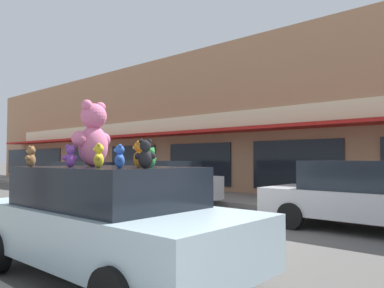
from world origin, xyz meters
name	(u,v)px	position (x,y,z in m)	size (l,w,h in m)	color
ground_plane	(208,237)	(0.00, 0.00, 0.00)	(260.00, 260.00, 0.00)	#514F4C
sidewalk_far	(322,207)	(5.91, 0.00, 0.08)	(3.28, 90.00, 0.16)	gray
storefront_row	(242,131)	(14.95, 9.26, 3.52)	(16.17, 40.22, 7.05)	tan
plush_art_car	(108,219)	(-3.02, -0.66, 0.81)	(2.11, 4.52, 1.55)	#ADC6D1
teddy_bear_giant	(93,135)	(-3.07, -0.36, 2.01)	(0.73, 0.48, 0.96)	pink
teddy_bear_brown	(31,156)	(-3.68, 0.31, 1.70)	(0.22, 0.20, 0.31)	olive
teddy_bear_yellow	(99,156)	(-3.34, -0.91, 1.70)	(0.21, 0.23, 0.32)	yellow
teddy_bear_cream	(94,158)	(-2.64, 0.28, 1.67)	(0.17, 0.19, 0.26)	beige
teddy_bear_orange	(139,154)	(-2.94, -1.24, 1.72)	(0.25, 0.23, 0.36)	orange
teddy_bear_purple	(70,156)	(-3.45, -0.38, 1.70)	(0.23, 0.14, 0.31)	purple
teddy_bear_red	(148,157)	(-2.48, -0.89, 1.69)	(0.19, 0.20, 0.29)	red
teddy_bear_blue	(120,157)	(-3.40, -1.42, 1.69)	(0.18, 0.21, 0.29)	blue
teddy_bear_black	(145,154)	(-3.23, -1.70, 1.72)	(0.25, 0.23, 0.35)	black
teddy_bear_green	(151,158)	(-2.85, -1.37, 1.68)	(0.20, 0.12, 0.27)	green
parked_car_far_left	(368,195)	(2.92, -2.36, 0.84)	(2.06, 4.71, 1.62)	#B7B7BC
parked_car_far_center	(160,182)	(2.92, 4.60, 0.84)	(2.03, 4.29, 1.59)	silver
parked_car_far_right	(85,178)	(2.92, 9.39, 0.83)	(2.02, 4.43, 1.52)	black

